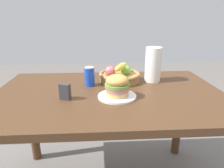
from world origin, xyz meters
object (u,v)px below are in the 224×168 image
Objects in this scene: plate at (117,96)px; paper_towel_roll at (153,65)px; napkin_holder at (65,92)px; fruit_basket at (119,75)px; sandwich at (117,85)px; soda_can at (90,77)px.

paper_towel_roll reaches higher than plate.
paper_towel_roll reaches higher than napkin_holder.
napkin_holder is (-0.33, -0.31, 0.00)m from fruit_basket.
fruit_basket is 1.21× the size of paper_towel_roll.
plate is at bearing 0.00° from sandwich.
fruit_basket reaches higher than plate.
soda_can is (-0.16, 0.21, 0.06)m from plate.
paper_towel_roll is at bearing 9.15° from soda_can.
sandwich is at bearing -52.56° from soda_can.
sandwich and fruit_basket have the same top height.
soda_can reaches higher than plate.
sandwich is 0.59× the size of paper_towel_roll.
paper_towel_roll reaches higher than sandwich.
napkin_holder is (-0.13, -0.23, -0.02)m from soda_can.
sandwich is 0.40m from paper_towel_roll.
paper_towel_roll reaches higher than soda_can.
sandwich reaches higher than napkin_holder.
fruit_basket reaches higher than soda_can.
napkin_holder is at bearing -177.84° from plate.
napkin_holder is (-0.57, -0.30, -0.07)m from paper_towel_roll.
napkin_holder reaches higher than plate.
plate is at bearing -52.56° from soda_can.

